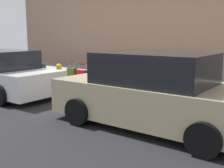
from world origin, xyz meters
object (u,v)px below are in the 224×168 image
at_px(suitcase_olive_1, 157,86).
at_px(suitcase_maroon_4, 116,82).
at_px(parked_car_white_1, 0,74).
at_px(suitcase_silver_2, 142,87).
at_px(bollard_post, 44,74).
at_px(suitcase_teal_5, 102,81).
at_px(suitcase_navy_3, 127,87).
at_px(suitcase_red_0, 172,88).
at_px(parked_car_beige_0, 154,93).
at_px(suitcase_olive_8, 72,77).
at_px(suitcase_black_6, 90,81).
at_px(fire_hydrant, 59,74).
at_px(suitcase_red_7, 82,79).

height_order(suitcase_olive_1, suitcase_maroon_4, suitcase_maroon_4).
relative_size(suitcase_olive_1, parked_car_white_1, 0.18).
distance_m(suitcase_silver_2, suitcase_maroon_4, 1.06).
bearing_deg(bollard_post, suitcase_teal_5, -177.16).
bearing_deg(suitcase_navy_3, suitcase_teal_5, -1.47).
xyz_separation_m(suitcase_red_0, suitcase_silver_2, (1.00, 0.05, -0.07)).
relative_size(bollard_post, parked_car_beige_0, 0.17).
xyz_separation_m(suitcase_red_0, suitcase_olive_8, (4.05, 0.02, -0.03)).
distance_m(suitcase_silver_2, suitcase_olive_8, 3.04).
relative_size(suitcase_red_0, suitcase_navy_3, 1.42).
bearing_deg(suitcase_black_6, suitcase_maroon_4, -173.69).
bearing_deg(fire_hydrant, suitcase_red_7, -176.56).
height_order(suitcase_olive_8, fire_hydrant, suitcase_olive_8).
relative_size(suitcase_navy_3, suitcase_black_6, 0.77).
height_order(suitcase_teal_5, parked_car_white_1, parked_car_white_1).
bearing_deg(suitcase_olive_8, bollard_post, 6.62).
distance_m(suitcase_red_0, parked_car_white_1, 5.94).
bearing_deg(suitcase_maroon_4, suitcase_black_6, 6.31).
relative_size(suitcase_maroon_4, bollard_post, 1.27).
bearing_deg(suitcase_teal_5, parked_car_white_1, 34.37).
distance_m(suitcase_teal_5, parked_car_white_1, 3.60).
distance_m(suitcase_red_0, suitcase_navy_3, 1.54).
bearing_deg(parked_car_beige_0, suitcase_olive_1, -65.21).
relative_size(suitcase_olive_8, parked_car_white_1, 0.21).
xyz_separation_m(suitcase_olive_1, suitcase_navy_3, (1.03, 0.07, -0.13)).
relative_size(suitcase_red_7, bollard_post, 1.12).
bearing_deg(suitcase_silver_2, bollard_post, 1.69).
bearing_deg(suitcase_maroon_4, suitcase_olive_8, 1.80).
height_order(fire_hydrant, parked_car_beige_0, parked_car_beige_0).
xyz_separation_m(suitcase_maroon_4, suitcase_red_7, (1.53, 0.01, -0.02)).
height_order(suitcase_silver_2, parked_car_white_1, parked_car_white_1).
distance_m(suitcase_olive_1, suitcase_olive_8, 3.55).
bearing_deg(suitcase_silver_2, suitcase_olive_1, -174.25).
height_order(suitcase_silver_2, suitcase_navy_3, suitcase_navy_3).
xyz_separation_m(suitcase_navy_3, suitcase_teal_5, (1.06, -0.03, 0.10)).
height_order(suitcase_silver_2, fire_hydrant, fire_hydrant).
bearing_deg(suitcase_red_0, suitcase_red_7, -0.56).
bearing_deg(suitcase_black_6, suitcase_red_0, -178.58).
bearing_deg(suitcase_olive_1, suitcase_black_6, 1.63).
xyz_separation_m(suitcase_olive_1, bollard_post, (4.94, 0.18, 0.02)).
height_order(suitcase_navy_3, fire_hydrant, fire_hydrant).
xyz_separation_m(suitcase_maroon_4, fire_hydrant, (2.69, 0.07, 0.09)).
xyz_separation_m(suitcase_olive_1, suitcase_teal_5, (2.10, 0.04, -0.03)).
bearing_deg(suitcase_navy_3, suitcase_red_7, -2.95).
distance_m(suitcase_navy_3, parked_car_white_1, 4.51).
distance_m(suitcase_olive_8, parked_car_white_1, 2.56).
bearing_deg(suitcase_olive_1, suitcase_maroon_4, -1.59).
bearing_deg(parked_car_beige_0, suitcase_maroon_4, -40.06).
bearing_deg(parked_car_beige_0, suitcase_black_6, -29.16).
bearing_deg(parked_car_beige_0, suitcase_red_0, -77.63).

